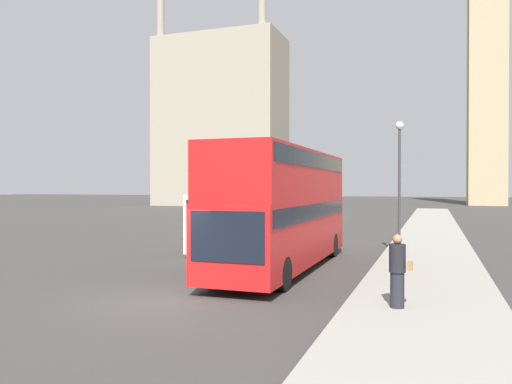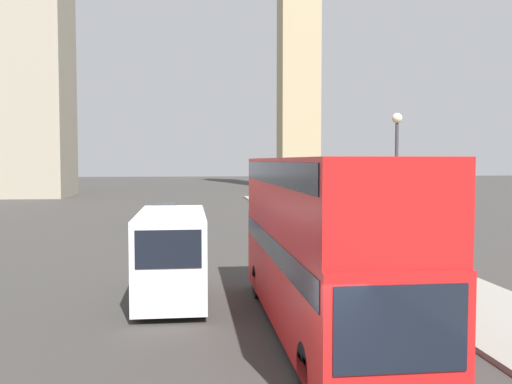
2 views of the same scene
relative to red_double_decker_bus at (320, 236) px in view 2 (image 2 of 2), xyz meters
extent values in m
cube|color=tan|center=(13.66, 73.43, 19.20)|extent=(5.89, 5.89, 43.39)
cube|color=red|center=(0.00, 0.00, -1.02)|extent=(2.51, 11.15, 2.37)
cube|color=red|center=(0.00, 0.00, 1.08)|extent=(2.51, 10.93, 1.83)
cube|color=black|center=(0.00, 0.00, -0.26)|extent=(2.55, 10.71, 0.55)
cube|color=black|center=(0.00, 0.00, 1.62)|extent=(2.55, 10.48, 0.55)
cube|color=black|center=(0.00, -5.59, -0.74)|extent=(2.21, 0.03, 1.42)
cylinder|color=black|center=(-0.90, -3.90, -1.97)|extent=(0.70, 1.05, 1.05)
cylinder|color=black|center=(0.90, -3.90, -1.97)|extent=(0.70, 1.05, 1.05)
cylinder|color=black|center=(-0.90, 3.91, -1.97)|extent=(0.70, 1.05, 1.05)
cylinder|color=black|center=(0.90, 3.91, -1.97)|extent=(0.70, 1.05, 1.05)
cube|color=white|center=(-3.87, 3.99, -1.01)|extent=(2.08, 5.74, 2.59)
cube|color=black|center=(-3.87, 1.11, -0.44)|extent=(1.77, 0.02, 1.04)
cube|color=black|center=(-3.87, 2.13, -0.44)|extent=(2.11, 1.03, 0.83)
cylinder|color=black|center=(-4.65, 2.04, -2.15)|extent=(0.52, 0.69, 0.69)
cylinder|color=black|center=(-3.09, 2.04, -2.15)|extent=(0.52, 0.69, 0.69)
cylinder|color=black|center=(-4.65, 5.95, -2.15)|extent=(0.52, 0.69, 0.69)
cylinder|color=black|center=(-3.09, 5.95, -2.15)|extent=(0.52, 0.69, 0.69)
cylinder|color=#38383D|center=(3.90, 5.09, 0.44)|extent=(0.12, 0.12, 5.56)
sphere|color=beige|center=(3.90, 5.09, 3.40)|extent=(0.36, 0.36, 0.36)
cube|color=navy|center=(-4.97, 24.61, -1.95)|extent=(1.72, 4.25, 0.78)
cube|color=black|center=(-4.97, 24.72, -1.28)|extent=(1.55, 2.04, 0.57)
cylinder|color=black|center=(-5.64, 23.25, -2.19)|extent=(0.38, 0.61, 0.61)
cylinder|color=black|center=(-4.30, 23.25, -2.19)|extent=(0.38, 0.61, 0.61)
cylinder|color=black|center=(-5.64, 25.97, -2.19)|extent=(0.38, 0.61, 0.61)
cylinder|color=black|center=(-4.30, 25.97, -2.19)|extent=(0.38, 0.61, 0.61)
camera|label=1|loc=(5.36, -18.21, 0.65)|focal=35.00mm
camera|label=2|loc=(-3.32, -14.11, 1.93)|focal=40.00mm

